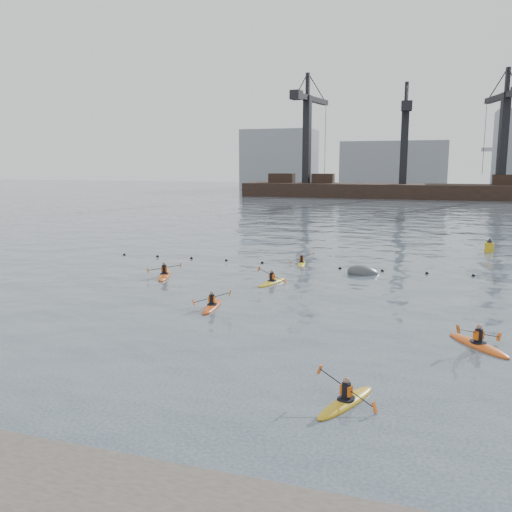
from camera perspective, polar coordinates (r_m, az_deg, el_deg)
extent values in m
plane|color=#33404B|center=(19.18, -5.80, -13.30)|extent=(400.00, 400.00, 0.00)
sphere|color=black|center=(46.21, -13.69, 0.11)|extent=(0.24, 0.24, 0.24)
sphere|color=black|center=(44.84, -10.32, -0.05)|extent=(0.24, 0.24, 0.24)
sphere|color=black|center=(43.57, -6.80, -0.25)|extent=(0.24, 0.24, 0.24)
sphere|color=black|center=(42.37, -3.14, -0.47)|extent=(0.24, 0.24, 0.24)
sphere|color=black|center=(41.26, 0.67, -0.74)|extent=(0.24, 0.24, 0.24)
sphere|color=black|center=(40.30, 4.66, -1.02)|extent=(0.24, 0.24, 0.24)
sphere|color=black|center=(39.58, 8.84, -1.29)|extent=(0.24, 0.24, 0.24)
sphere|color=black|center=(39.19, 13.16, -1.55)|extent=(0.24, 0.24, 0.24)
sphere|color=black|center=(39.14, 17.55, -1.76)|extent=(0.24, 0.24, 0.24)
sphere|color=black|center=(39.38, 21.92, -1.94)|extent=(0.24, 0.24, 0.24)
cube|color=black|center=(126.47, 15.11, 6.31)|extent=(72.00, 12.00, 4.50)
cube|color=black|center=(130.98, 2.74, 8.20)|extent=(6.00, 3.00, 2.20)
cube|color=black|center=(128.64, 7.07, 8.12)|extent=(5.00, 3.00, 2.20)
cube|color=black|center=(126.97, 25.21, 7.26)|extent=(7.00, 3.00, 2.20)
cube|color=black|center=(129.57, 5.38, 12.09)|extent=(1.85, 1.85, 20.00)
cube|color=black|center=(132.79, 5.93, 16.10)|extent=(4.31, 17.93, 1.20)
cube|color=black|center=(124.59, 4.27, 16.55)|extent=(2.62, 2.94, 2.00)
cube|color=black|center=(130.71, 5.47, 17.58)|extent=(0.93, 0.93, 5.00)
cube|color=black|center=(126.36, 15.33, 11.18)|extent=(1.73, 1.73, 17.00)
cube|color=black|center=(129.10, 15.46, 14.66)|extent=(2.50, 15.05, 1.20)
cube|color=black|center=(121.64, 15.58, 14.98)|extent=(2.42, 2.78, 2.00)
cube|color=black|center=(127.20, 15.56, 16.14)|extent=(0.87, 0.87, 5.00)
cube|color=black|center=(126.82, 24.57, 11.11)|extent=(1.96, 1.96, 19.00)
cube|color=black|center=(129.86, 24.44, 15.01)|extent=(5.56, 16.73, 1.20)
cube|color=black|center=(127.87, 24.96, 16.48)|extent=(0.98, 0.98, 5.00)
cube|color=gray|center=(172.70, 2.50, 10.14)|extent=(22.00, 14.00, 18.00)
cube|color=gray|center=(166.54, 14.31, 9.19)|extent=(30.00, 14.00, 14.00)
ellipsoid|color=#C04312|center=(28.75, -4.66, -5.35)|extent=(1.02, 3.17, 0.31)
cylinder|color=black|center=(28.72, -4.66, -5.11)|extent=(0.66, 0.66, 0.06)
cylinder|color=black|center=(28.65, -4.67, -4.58)|extent=(0.29, 0.29, 0.51)
cube|color=#DE570C|center=(28.65, -4.67, -4.54)|extent=(0.38, 0.26, 0.33)
sphere|color=#8C6651|center=(28.57, -4.68, -3.92)|extent=(0.20, 0.20, 0.20)
cylinder|color=black|center=(28.63, -4.67, -4.39)|extent=(2.04, 0.30, 0.69)
cube|color=#D85914|center=(28.98, -6.56, -4.87)|extent=(0.16, 0.15, 0.33)
cube|color=#D85914|center=(28.31, -2.74, -3.89)|extent=(0.16, 0.15, 0.33)
ellipsoid|color=gold|center=(17.90, 9.44, -15.00)|extent=(1.75, 3.14, 0.31)
cylinder|color=black|center=(17.84, 9.45, -14.62)|extent=(0.77, 0.77, 0.06)
cylinder|color=black|center=(17.73, 9.47, -13.81)|extent=(0.29, 0.29, 0.51)
cube|color=#DE570C|center=(17.73, 9.48, -13.76)|extent=(0.41, 0.33, 0.33)
sphere|color=#8C6651|center=(17.60, 9.51, -12.79)|extent=(0.21, 0.21, 0.21)
cylinder|color=black|center=(17.70, 9.48, -13.52)|extent=(1.90, 0.79, 0.79)
cube|color=#D85914|center=(18.05, 6.73, -11.78)|extent=(0.20, 0.19, 0.33)
cube|color=#D85914|center=(17.40, 12.38, -15.30)|extent=(0.20, 0.19, 0.33)
ellipsoid|color=#CB5013|center=(36.97, -9.61, -2.07)|extent=(1.81, 3.50, 0.35)
cylinder|color=black|center=(36.95, -9.62, -1.85)|extent=(0.83, 0.83, 0.06)
cylinder|color=black|center=(36.89, -9.63, -1.39)|extent=(0.32, 0.32, 0.56)
cube|color=#DE570C|center=(36.88, -9.63, -1.36)|extent=(0.45, 0.35, 0.37)
sphere|color=#8C6651|center=(36.82, -9.65, -0.81)|extent=(0.23, 0.23, 0.23)
cylinder|color=black|center=(36.87, -9.64, -1.23)|extent=(2.24, 0.82, 0.41)
cube|color=#D85914|center=(37.08, -11.32, -1.49)|extent=(0.16, 0.18, 0.37)
cube|color=#D85914|center=(36.69, -7.94, -0.96)|extent=(0.16, 0.18, 0.37)
ellipsoid|color=gold|center=(34.40, 1.68, -2.82)|extent=(1.40, 3.13, 0.31)
cylinder|color=black|center=(34.37, 1.68, -2.62)|extent=(0.71, 0.71, 0.06)
cylinder|color=black|center=(34.32, 1.68, -2.18)|extent=(0.29, 0.29, 0.50)
cube|color=#DE570C|center=(34.31, 1.68, -2.15)|extent=(0.39, 0.29, 0.33)
sphere|color=#8C6651|center=(34.25, 1.68, -1.63)|extent=(0.20, 0.20, 0.20)
cylinder|color=black|center=(34.30, 1.68, -2.02)|extent=(1.96, 0.56, 0.68)
cube|color=#D85914|center=(34.75, 0.31, -1.36)|extent=(0.18, 0.17, 0.33)
cube|color=#D85914|center=(33.86, 3.09, -2.70)|extent=(0.18, 0.17, 0.33)
ellipsoid|color=#E05515|center=(24.53, 22.33, -8.71)|extent=(2.64, 3.07, 0.34)
cylinder|color=black|center=(24.49, 22.35, -8.40)|extent=(0.89, 0.89, 0.06)
cylinder|color=black|center=(24.40, 22.39, -7.74)|extent=(0.32, 0.32, 0.55)
cube|color=#DE570C|center=(24.40, 22.39, -7.69)|extent=(0.44, 0.42, 0.36)
sphere|color=#8C6651|center=(24.30, 22.45, -6.91)|extent=(0.22, 0.22, 0.22)
cylinder|color=black|center=(24.37, 22.41, -7.50)|extent=(1.79, 1.43, 0.66)
cube|color=#D85914|center=(25.18, 24.20, -7.77)|extent=(0.21, 0.21, 0.36)
cube|color=#D85914|center=(23.59, 20.50, -7.21)|extent=(0.21, 0.21, 0.36)
ellipsoid|color=yellow|center=(41.07, 4.81, -0.81)|extent=(1.10, 2.88, 0.28)
cylinder|color=black|center=(41.05, 4.82, -0.65)|extent=(0.62, 0.62, 0.05)
cylinder|color=black|center=(41.01, 4.82, -0.31)|extent=(0.27, 0.27, 0.46)
cube|color=#DE570C|center=(41.00, 4.82, -0.29)|extent=(0.35, 0.25, 0.30)
sphere|color=#8C6651|center=(40.96, 4.83, 0.12)|extent=(0.19, 0.19, 0.19)
cylinder|color=black|center=(40.99, 4.82, -0.19)|extent=(1.79, 0.38, 0.76)
cube|color=#D85914|center=(41.10, 3.56, -0.63)|extent=(0.17, 0.15, 0.29)
cube|color=#D85914|center=(40.91, 6.09, 0.25)|extent=(0.17, 0.15, 0.29)
ellipsoid|color=#414347|center=(38.05, 11.25, -1.85)|extent=(2.85, 2.21, 1.62)
cylinder|color=gold|center=(50.79, 23.34, 0.77)|extent=(0.75, 0.75, 0.97)
cone|color=black|center=(50.70, 23.39, 1.55)|extent=(0.47, 0.47, 0.38)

